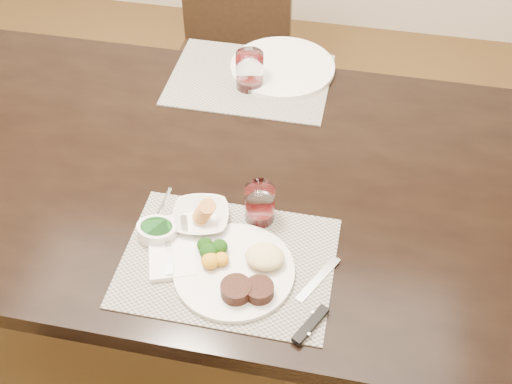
% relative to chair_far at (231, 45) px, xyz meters
% --- Properties ---
extents(ground_plane, '(4.50, 4.50, 0.00)m').
position_rel_chair_far_xyz_m(ground_plane, '(0.00, -0.93, -0.50)').
color(ground_plane, '#4F3619').
rests_on(ground_plane, ground).
extents(dining_table, '(2.00, 1.00, 0.75)m').
position_rel_chair_far_xyz_m(dining_table, '(0.00, -0.93, 0.16)').
color(dining_table, black).
rests_on(dining_table, ground).
extents(chair_far, '(0.42, 0.42, 0.90)m').
position_rel_chair_far_xyz_m(chair_far, '(0.00, 0.00, 0.00)').
color(chair_far, black).
rests_on(chair_far, ground).
extents(placemat_near, '(0.46, 0.34, 0.00)m').
position_rel_chair_far_xyz_m(placemat_near, '(0.28, -1.21, 0.25)').
color(placemat_near, gray).
rests_on(placemat_near, dining_table).
extents(placemat_far, '(0.46, 0.34, 0.00)m').
position_rel_chair_far_xyz_m(placemat_far, '(0.19, -0.54, 0.25)').
color(placemat_far, gray).
rests_on(placemat_far, dining_table).
extents(dinner_plate, '(0.26, 0.26, 0.05)m').
position_rel_chair_far_xyz_m(dinner_plate, '(0.31, -1.24, 0.27)').
color(dinner_plate, silver).
rests_on(dinner_plate, placemat_near).
extents(napkin_fork, '(0.15, 0.20, 0.02)m').
position_rel_chair_far_xyz_m(napkin_fork, '(0.15, -1.20, 0.26)').
color(napkin_fork, white).
rests_on(napkin_fork, placemat_near).
extents(steak_knife, '(0.08, 0.24, 0.01)m').
position_rel_chair_far_xyz_m(steak_knife, '(0.48, -1.31, 0.26)').
color(steak_knife, silver).
rests_on(steak_knife, placemat_near).
extents(cracker_bowl, '(0.15, 0.15, 0.06)m').
position_rel_chair_far_xyz_m(cracker_bowl, '(0.20, -1.11, 0.27)').
color(cracker_bowl, silver).
rests_on(cracker_bowl, placemat_near).
extents(sauce_ramekin, '(0.09, 0.14, 0.07)m').
position_rel_chair_far_xyz_m(sauce_ramekin, '(0.11, -1.17, 0.27)').
color(sauce_ramekin, silver).
rests_on(sauce_ramekin, placemat_near).
extents(wine_glass_near, '(0.07, 0.07, 0.10)m').
position_rel_chair_far_xyz_m(wine_glass_near, '(0.32, -1.07, 0.29)').
color(wine_glass_near, white).
rests_on(wine_glass_near, placemat_near).
extents(far_plate, '(0.31, 0.31, 0.01)m').
position_rel_chair_far_xyz_m(far_plate, '(0.27, -0.47, 0.26)').
color(far_plate, silver).
rests_on(far_plate, placemat_far).
extents(wine_glass_far, '(0.08, 0.08, 0.11)m').
position_rel_chair_far_xyz_m(wine_glass_far, '(0.20, -0.58, 0.30)').
color(wine_glass_far, white).
rests_on(wine_glass_far, placemat_far).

